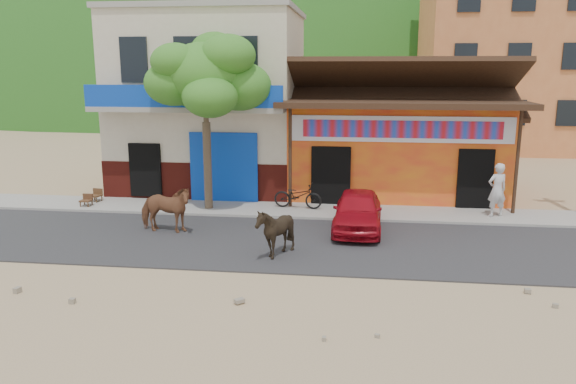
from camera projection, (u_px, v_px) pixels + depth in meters
The scene contains 15 objects.
ground at pixel (332, 277), 13.52m from camera, with size 120.00×120.00×0.00m, color #9E825B.
road at pixel (336, 245), 15.94m from camera, with size 60.00×5.00×0.04m, color #28282B.
sidewalk at pixel (341, 212), 19.32m from camera, with size 60.00×2.00×0.12m, color gray.
dance_club at pixel (395, 147), 22.57m from camera, with size 8.00×6.00×3.60m, color orange.
cafe_building at pixel (212, 103), 23.11m from camera, with size 7.00×6.00×7.00m, color beige.
apartment_front at pixel (500, 49), 34.36m from camera, with size 9.00×9.00×12.00m, color #CC723F.
hillside at pixel (358, 15), 78.68m from camera, with size 100.00×40.00×24.00m, color #194C14.
tree at pixel (206, 122), 19.02m from camera, with size 3.00×3.00×6.00m, color #2D721E, non-canonical shape.
cow_tan at pixel (165, 209), 16.90m from camera, with size 0.78×1.72×1.45m, color brown.
cow_dark at pixel (275, 232), 14.73m from camera, with size 1.11×1.25×1.38m, color black.
red_car at pixel (358, 210), 17.19m from camera, with size 1.44×3.59×1.22m, color #A50B18.
scooter at pixel (298, 196), 19.55m from camera, with size 0.59×1.70×0.89m, color black.
pedestrian at pixel (497, 190), 18.38m from camera, with size 0.65×0.43×1.78m, color silver.
cafe_chair_left at pixel (95, 190), 20.54m from camera, with size 0.40×0.40×0.85m, color #472C17, non-canonical shape.
cafe_chair_right at pixel (86, 195), 19.85m from camera, with size 0.37×0.37×0.78m, color #4B3219, non-canonical shape.
Camera 1 is at (0.53, -12.78, 4.96)m, focal length 35.00 mm.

